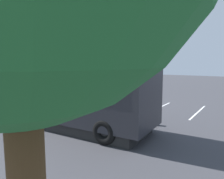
% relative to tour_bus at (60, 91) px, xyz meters
% --- Properties ---
extents(ground_plane, '(80.00, 80.00, 0.00)m').
position_rel_tour_bus_xyz_m(ground_plane, '(0.67, -5.39, -1.64)').
color(ground_plane, '#38383D').
extents(tour_bus, '(9.55, 3.17, 3.25)m').
position_rel_tour_bus_xyz_m(tour_bus, '(0.00, 0.00, 0.00)').
color(tour_bus, '#26262B').
rests_on(tour_bus, ground_plane).
extents(spectator_far_left, '(0.58, 0.37, 1.82)m').
position_rel_tour_bus_xyz_m(spectator_far_left, '(-1.61, -2.86, -0.56)').
color(spectator_far_left, black).
rests_on(spectator_far_left, ground_plane).
extents(spectator_left, '(0.57, 0.38, 1.75)m').
position_rel_tour_bus_xyz_m(spectator_left, '(-0.55, -3.00, -0.59)').
color(spectator_left, '#473823').
rests_on(spectator_left, ground_plane).
extents(spectator_centre, '(0.57, 0.38, 1.80)m').
position_rel_tour_bus_xyz_m(spectator_centre, '(0.34, -3.10, -0.57)').
color(spectator_centre, '#473823').
rests_on(spectator_centre, ground_plane).
extents(spectator_right, '(0.57, 0.33, 1.70)m').
position_rel_tour_bus_xyz_m(spectator_right, '(1.52, -3.15, -0.64)').
color(spectator_right, black).
rests_on(spectator_right, ground_plane).
extents(parked_motorcycle_silver, '(2.04, 0.65, 0.99)m').
position_rel_tour_bus_xyz_m(parked_motorcycle_silver, '(-3.05, -2.37, -1.16)').
color(parked_motorcycle_silver, black).
rests_on(parked_motorcycle_silver, ground_plane).
extents(parked_motorcycle_dark, '(2.05, 0.58, 0.99)m').
position_rel_tour_bus_xyz_m(parked_motorcycle_dark, '(1.51, -2.08, -1.16)').
color(parked_motorcycle_dark, black).
rests_on(parked_motorcycle_dark, ground_plane).
extents(stunt_motorcycle, '(1.84, 0.58, 1.93)m').
position_rel_tour_bus_xyz_m(stunt_motorcycle, '(2.47, -8.75, -0.58)').
color(stunt_motorcycle, black).
rests_on(stunt_motorcycle, ground_plane).
extents(traffic_cone, '(0.34, 0.34, 0.63)m').
position_rel_tour_bus_xyz_m(traffic_cone, '(0.94, -8.87, -1.34)').
color(traffic_cone, orange).
rests_on(traffic_cone, ground_plane).
extents(bay_line_a, '(0.20, 4.35, 0.01)m').
position_rel_tour_bus_xyz_m(bay_line_a, '(-4.99, -6.57, -1.64)').
color(bay_line_a, white).
rests_on(bay_line_a, ground_plane).
extents(bay_line_b, '(0.19, 3.96, 0.01)m').
position_rel_tour_bus_xyz_m(bay_line_b, '(-2.53, -6.57, -1.64)').
color(bay_line_b, white).
rests_on(bay_line_b, ground_plane).
extents(bay_line_c, '(0.20, 4.44, 0.01)m').
position_rel_tour_bus_xyz_m(bay_line_c, '(-0.07, -6.57, -1.64)').
color(bay_line_c, white).
rests_on(bay_line_c, ground_plane).
extents(bay_line_d, '(0.21, 4.86, 0.01)m').
position_rel_tour_bus_xyz_m(bay_line_d, '(2.39, -6.57, -1.64)').
color(bay_line_d, white).
rests_on(bay_line_d, ground_plane).
extents(bay_line_e, '(0.21, 4.73, 0.01)m').
position_rel_tour_bus_xyz_m(bay_line_e, '(4.86, -6.57, -1.64)').
color(bay_line_e, white).
rests_on(bay_line_e, ground_plane).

